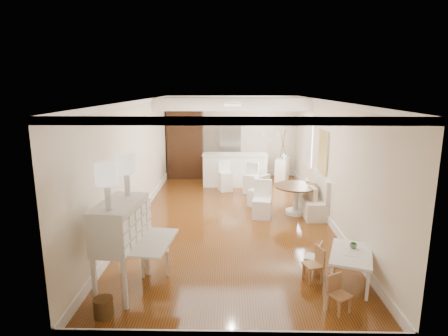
{
  "coord_description": "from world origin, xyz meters",
  "views": [
    {
      "loc": [
        -0.04,
        -8.54,
        3.12
      ],
      "look_at": [
        -0.2,
        0.3,
        1.18
      ],
      "focal_mm": 30.0,
      "sensor_mm": 36.0,
      "label": 1
    }
  ],
  "objects_px": {
    "bar_stool_right": "(251,178)",
    "gustavian_armchair": "(155,247)",
    "kids_chair_c": "(340,294)",
    "fridge": "(240,152)",
    "dining_table": "(296,200)",
    "slip_chair_far": "(259,190)",
    "kids_table": "(350,268)",
    "secretary_bureau": "(122,247)",
    "sideboard": "(282,170)",
    "kids_chair_b": "(313,257)",
    "slip_chair_near": "(262,199)",
    "breakfast_counter": "(235,170)",
    "bar_stool_left": "(225,176)",
    "wicker_basket": "(104,307)",
    "pantry_cabinet": "(185,145)",
    "kids_chair_a": "(313,264)"
  },
  "relations": [
    {
      "from": "kids_chair_c",
      "to": "fridge",
      "type": "height_order",
      "value": "fridge"
    },
    {
      "from": "wicker_basket",
      "to": "bar_stool_left",
      "type": "bearing_deg",
      "value": 76.01
    },
    {
      "from": "kids_chair_b",
      "to": "bar_stool_right",
      "type": "distance_m",
      "value": 4.9
    },
    {
      "from": "slip_chair_near",
      "to": "pantry_cabinet",
      "type": "distance_m",
      "value": 4.75
    },
    {
      "from": "wicker_basket",
      "to": "slip_chair_near",
      "type": "distance_m",
      "value": 4.76
    },
    {
      "from": "kids_table",
      "to": "sideboard",
      "type": "relative_size",
      "value": 1.31
    },
    {
      "from": "slip_chair_near",
      "to": "kids_chair_c",
      "type": "bearing_deg",
      "value": -69.0
    },
    {
      "from": "gustavian_armchair",
      "to": "slip_chair_near",
      "type": "height_order",
      "value": "slip_chair_near"
    },
    {
      "from": "slip_chair_far",
      "to": "kids_chair_a",
      "type": "bearing_deg",
      "value": 50.17
    },
    {
      "from": "slip_chair_far",
      "to": "bar_stool_right",
      "type": "relative_size",
      "value": 0.96
    },
    {
      "from": "kids_chair_b",
      "to": "kids_chair_c",
      "type": "height_order",
      "value": "kids_chair_b"
    },
    {
      "from": "kids_table",
      "to": "secretary_bureau",
      "type": "bearing_deg",
      "value": -175.52
    },
    {
      "from": "slip_chair_far",
      "to": "fridge",
      "type": "distance_m",
      "value": 3.22
    },
    {
      "from": "kids_table",
      "to": "bar_stool_left",
      "type": "xyz_separation_m",
      "value": [
        -2.09,
        5.41,
        0.2
      ]
    },
    {
      "from": "kids_chair_b",
      "to": "slip_chair_far",
      "type": "height_order",
      "value": "slip_chair_far"
    },
    {
      "from": "secretary_bureau",
      "to": "dining_table",
      "type": "height_order",
      "value": "secretary_bureau"
    },
    {
      "from": "dining_table",
      "to": "slip_chair_near",
      "type": "height_order",
      "value": "slip_chair_near"
    },
    {
      "from": "kids_chair_c",
      "to": "fridge",
      "type": "relative_size",
      "value": 0.3
    },
    {
      "from": "kids_chair_a",
      "to": "slip_chair_near",
      "type": "relative_size",
      "value": 0.63
    },
    {
      "from": "dining_table",
      "to": "slip_chair_far",
      "type": "distance_m",
      "value": 1.07
    },
    {
      "from": "kids_chair_b",
      "to": "slip_chair_near",
      "type": "height_order",
      "value": "slip_chair_near"
    },
    {
      "from": "kids_chair_a",
      "to": "kids_chair_b",
      "type": "distance_m",
      "value": 0.31
    },
    {
      "from": "kids_chair_b",
      "to": "bar_stool_left",
      "type": "bearing_deg",
      "value": -138.44
    },
    {
      "from": "wicker_basket",
      "to": "kids_table",
      "type": "xyz_separation_m",
      "value": [
        3.69,
        0.98,
        0.12
      ]
    },
    {
      "from": "wicker_basket",
      "to": "breakfast_counter",
      "type": "distance_m",
      "value": 7.31
    },
    {
      "from": "wicker_basket",
      "to": "slip_chair_far",
      "type": "bearing_deg",
      "value": 63.22
    },
    {
      "from": "bar_stool_left",
      "to": "kids_table",
      "type": "bearing_deg",
      "value": -85.46
    },
    {
      "from": "pantry_cabinet",
      "to": "sideboard",
      "type": "relative_size",
      "value": 2.92
    },
    {
      "from": "kids_chair_a",
      "to": "slip_chair_far",
      "type": "distance_m",
      "value": 3.96
    },
    {
      "from": "bar_stool_right",
      "to": "fridge",
      "type": "distance_m",
      "value": 2.01
    },
    {
      "from": "slip_chair_near",
      "to": "bar_stool_left",
      "type": "distance_m",
      "value": 2.53
    },
    {
      "from": "dining_table",
      "to": "bar_stool_left",
      "type": "relative_size",
      "value": 1.17
    },
    {
      "from": "kids_chair_c",
      "to": "dining_table",
      "type": "xyz_separation_m",
      "value": [
        0.09,
        4.16,
        0.1
      ]
    },
    {
      "from": "gustavian_armchair",
      "to": "kids_table",
      "type": "height_order",
      "value": "gustavian_armchair"
    },
    {
      "from": "wicker_basket",
      "to": "sideboard",
      "type": "distance_m",
      "value": 8.46
    },
    {
      "from": "kids_chair_b",
      "to": "bar_stool_right",
      "type": "height_order",
      "value": "bar_stool_right"
    },
    {
      "from": "breakfast_counter",
      "to": "bar_stool_right",
      "type": "relative_size",
      "value": 2.26
    },
    {
      "from": "bar_stool_right",
      "to": "gustavian_armchair",
      "type": "bearing_deg",
      "value": -88.26
    },
    {
      "from": "kids_table",
      "to": "sideboard",
      "type": "height_order",
      "value": "sideboard"
    },
    {
      "from": "slip_chair_far",
      "to": "kids_table",
      "type": "bearing_deg",
      "value": 58.25
    },
    {
      "from": "pantry_cabinet",
      "to": "bar_stool_left",
      "type": "bearing_deg",
      "value": -50.9
    },
    {
      "from": "slip_chair_near",
      "to": "fridge",
      "type": "relative_size",
      "value": 0.5
    },
    {
      "from": "kids_chair_a",
      "to": "wicker_basket",
      "type": "bearing_deg",
      "value": -89.32
    },
    {
      "from": "gustavian_armchair",
      "to": "breakfast_counter",
      "type": "xyz_separation_m",
      "value": [
        1.43,
        5.74,
        0.07
      ]
    },
    {
      "from": "kids_table",
      "to": "pantry_cabinet",
      "type": "height_order",
      "value": "pantry_cabinet"
    },
    {
      "from": "slip_chair_far",
      "to": "sideboard",
      "type": "relative_size",
      "value": 1.1
    },
    {
      "from": "kids_chair_b",
      "to": "breakfast_counter",
      "type": "relative_size",
      "value": 0.27
    },
    {
      "from": "kids_chair_a",
      "to": "bar_stool_left",
      "type": "distance_m",
      "value": 5.58
    },
    {
      "from": "breakfast_counter",
      "to": "slip_chair_far",
      "type": "bearing_deg",
      "value": -74.1
    },
    {
      "from": "kids_table",
      "to": "bar_stool_right",
      "type": "height_order",
      "value": "bar_stool_right"
    }
  ]
}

